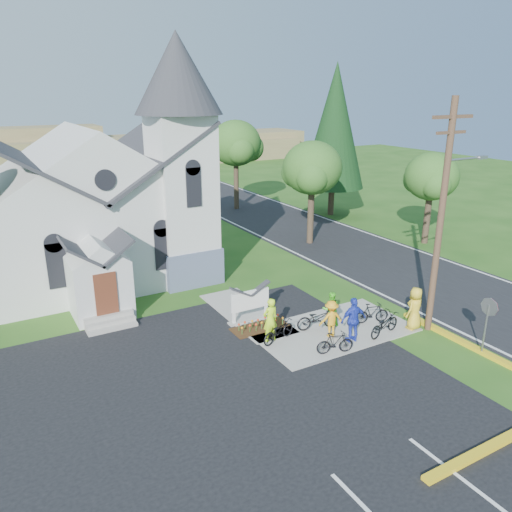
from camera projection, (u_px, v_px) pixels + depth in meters
ground at (312, 343)px, 21.12m from camera, size 120.00×120.00×0.00m
parking_lot at (172, 420)px, 16.17m from camera, size 20.00×16.00×0.02m
road at (303, 230)px, 38.18m from camera, size 8.00×90.00×0.02m
sidewalk at (333, 330)px, 22.23m from camera, size 7.00×4.00×0.05m
church at (98, 186)px, 27.15m from camera, size 12.35×12.00×13.00m
church_sign at (250, 300)px, 22.86m from camera, size 2.20×0.40×1.70m
flower_bed at (260, 328)px, 22.43m from camera, size 2.60×1.10×0.07m
utility_pole at (443, 211)px, 20.70m from camera, size 3.45×0.28×10.00m
stop_sign at (488, 314)px, 19.66m from camera, size 0.11×0.76×2.48m
tree_road_near at (312, 168)px, 33.36m from camera, size 4.00×4.00×7.05m
tree_road_mid at (236, 144)px, 43.29m from camera, size 4.40×4.40×7.80m
tree_road_far at (432, 177)px, 33.55m from camera, size 3.60×3.60×6.30m
conifer at (335, 126)px, 40.67m from camera, size 5.20×5.20×12.40m
distant_hills at (91, 152)px, 68.38m from camera, size 61.00×10.00×5.60m
cyclist_0 at (270, 320)px, 20.94m from camera, size 0.73×0.50×1.94m
bike_0 at (278, 331)px, 21.07m from camera, size 1.92×1.13×0.96m
cyclist_1 at (331, 309)px, 22.36m from camera, size 0.94×0.83×1.61m
bike_1 at (335, 343)px, 20.08m from camera, size 1.62×0.89×0.94m
cyclist_2 at (353, 320)px, 20.90m from camera, size 1.22×0.65×1.98m
bike_2 at (317, 318)px, 22.14m from camera, size 2.04×1.08×1.02m
cyclist_3 at (331, 319)px, 21.39m from camera, size 1.17×0.84×1.64m
bike_3 at (372, 313)px, 22.74m from camera, size 1.65×0.94×0.96m
cyclist_4 at (415, 308)px, 22.03m from camera, size 1.05×0.79×1.95m
bike_4 at (384, 324)px, 21.60m from camera, size 2.01×1.06×1.00m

